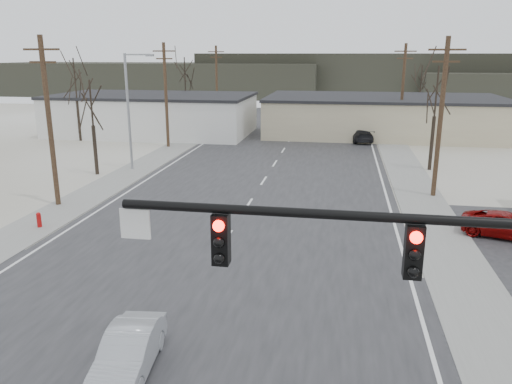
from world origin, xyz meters
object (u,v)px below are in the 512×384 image
sedan_crossing (129,352)px  car_far_b (277,111)px  fire_hydrant (39,220)px  car_far_a (359,134)px  car_parked_red (507,225)px  traffic_signal_mast (473,304)px

sedan_crossing → car_far_b: (-3.73, 60.97, 0.14)m
fire_hydrant → car_far_a: car_far_a is taller
fire_hydrant → car_parked_red: size_ratio=0.20×
car_far_a → car_far_b: bearing=-73.0°
traffic_signal_mast → car_far_b: 65.39m
sedan_crossing → traffic_signal_mast: bearing=-27.6°
fire_hydrant → traffic_signal_mast: bearing=-38.1°
fire_hydrant → car_far_b: size_ratio=0.19×
traffic_signal_mast → car_far_a: traffic_signal_mast is taller
fire_hydrant → car_far_b: car_far_b is taller
sedan_crossing → car_far_b: bearing=87.2°
car_parked_red → car_far_a: bearing=31.1°
car_far_b → sedan_crossing: bearing=-86.4°
sedan_crossing → car_parked_red: bearing=37.9°
traffic_signal_mast → car_far_a: bearing=90.8°
sedan_crossing → car_far_a: (7.59, 41.39, 0.10)m
car_far_a → car_parked_red: 28.39m
traffic_signal_mast → sedan_crossing: size_ratio=2.32×
traffic_signal_mast → sedan_crossing: 9.67m
fire_hydrant → car_far_a: bearing=60.1°
car_far_a → car_parked_red: bearing=90.4°
traffic_signal_mast → car_parked_red: 18.45m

